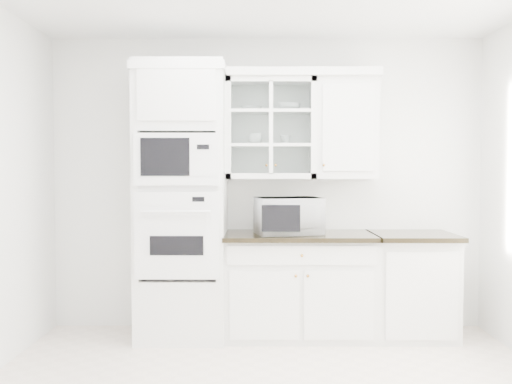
{
  "coord_description": "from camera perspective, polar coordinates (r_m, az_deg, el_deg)",
  "views": [
    {
      "loc": [
        -0.08,
        -3.33,
        1.48
      ],
      "look_at": [
        -0.1,
        1.05,
        1.3
      ],
      "focal_mm": 38.0,
      "sensor_mm": 36.0,
      "label": 1
    }
  ],
  "objects": [
    {
      "name": "countertop_microwave",
      "position": [
        4.74,
        3.4,
        -2.49
      ],
      "size": [
        0.63,
        0.56,
        0.32
      ],
      "primitive_type": "imported",
      "rotation": [
        0.0,
        0.0,
        3.35
      ],
      "color": "white",
      "rests_on": "base_cabinet_run"
    },
    {
      "name": "upper_cabinet_solid",
      "position": [
        4.99,
        9.38,
        6.57
      ],
      "size": [
        0.55,
        0.33,
        0.9
      ],
      "primitive_type": "cube",
      "color": "white",
      "rests_on": "room_shell"
    },
    {
      "name": "upper_cabinet_glass",
      "position": [
        4.93,
        1.55,
        6.66
      ],
      "size": [
        0.8,
        0.33,
        0.9
      ],
      "color": "white",
      "rests_on": "room_shell"
    },
    {
      "name": "base_cabinet_run",
      "position": [
        4.89,
        4.54,
        -9.65
      ],
      "size": [
        1.32,
        0.67,
        0.92
      ],
      "color": "white",
      "rests_on": "ground"
    },
    {
      "name": "oven_column",
      "position": [
        4.8,
        -7.77,
        -1.02
      ],
      "size": [
        0.76,
        0.68,
        2.4
      ],
      "color": "white",
      "rests_on": "ground"
    },
    {
      "name": "room_shell",
      "position": [
        3.77,
        1.49,
        6.91
      ],
      "size": [
        4.0,
        3.5,
        2.7
      ],
      "color": "white",
      "rests_on": "ground"
    },
    {
      "name": "bowl_a",
      "position": [
        4.95,
        -0.5,
        8.76
      ],
      "size": [
        0.22,
        0.22,
        0.05
      ],
      "primitive_type": "imported",
      "rotation": [
        0.0,
        0.0,
        -0.18
      ],
      "color": "white",
      "rests_on": "upper_cabinet_glass"
    },
    {
      "name": "bowl_b",
      "position": [
        4.93,
        3.49,
        8.89
      ],
      "size": [
        0.23,
        0.23,
        0.07
      ],
      "primitive_type": "imported",
      "rotation": [
        0.0,
        0.0,
        0.09
      ],
      "color": "white",
      "rests_on": "upper_cabinet_glass"
    },
    {
      "name": "crown_molding",
      "position": [
        4.96,
        0.32,
        12.28
      ],
      "size": [
        2.14,
        0.38,
        0.07
      ],
      "primitive_type": "cube",
      "color": "white",
      "rests_on": "room_shell"
    },
    {
      "name": "cup_b",
      "position": [
        4.94,
        3.13,
        5.5
      ],
      "size": [
        0.1,
        0.1,
        0.08
      ],
      "primitive_type": "imported",
      "rotation": [
        0.0,
        0.0,
        -0.15
      ],
      "color": "white",
      "rests_on": "upper_cabinet_glass"
    },
    {
      "name": "cup_a",
      "position": [
        4.91,
        -0.08,
        5.61
      ],
      "size": [
        0.15,
        0.15,
        0.1
      ],
      "primitive_type": "imported",
      "rotation": [
        0.0,
        0.0,
        -0.22
      ],
      "color": "white",
      "rests_on": "upper_cabinet_glass"
    },
    {
      "name": "extra_base_cabinet",
      "position": [
        5.07,
        16.04,
        -9.32
      ],
      "size": [
        0.72,
        0.67,
        0.92
      ],
      "color": "white",
      "rests_on": "ground"
    }
  ]
}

